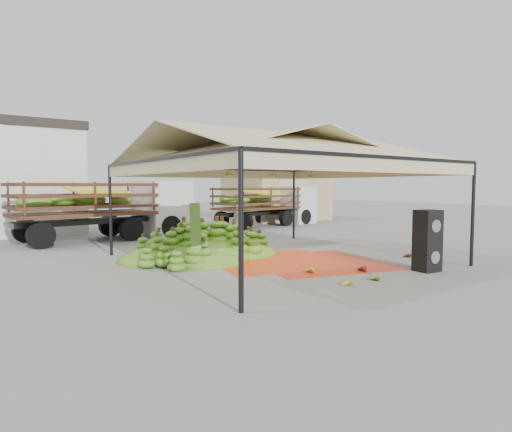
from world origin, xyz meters
TOP-DOWN VIEW (x-y plane):
  - ground at (0.00, 0.00)m, footprint 90.00×90.00m
  - canopy_tent at (0.00, 0.00)m, footprint 8.10×8.10m
  - building_tan at (10.00, 13.00)m, footprint 6.30×5.30m
  - tarp_left at (-0.15, -0.08)m, footprint 4.57×4.43m
  - tarp_right at (0.72, -0.96)m, footprint 4.53×4.66m
  - banana_heap at (-1.68, 1.70)m, footprint 6.78×6.30m
  - hand_yellow_a at (-0.63, -2.05)m, footprint 0.50×0.42m
  - hand_yellow_b at (-0.85, -3.70)m, footprint 0.51×0.50m
  - hand_red_a at (0.68, -2.70)m, footprint 0.63×0.59m
  - hand_red_b at (3.70, -2.04)m, footprint 0.43×0.37m
  - hand_green at (0.05, -3.70)m, footprint 0.51×0.43m
  - hanging_bunches at (-0.64, -0.57)m, footprint 3.24×0.24m
  - speaker_stack at (2.26, -3.70)m, footprint 0.67×0.60m
  - banana_leaves at (-2.46, 0.27)m, footprint 0.96×1.36m
  - vendor at (2.15, 5.67)m, footprint 0.62×0.48m
  - truck_left at (-2.59, 8.46)m, footprint 7.65×3.30m
  - truck_right at (7.13, 9.87)m, footprint 7.01×3.29m

SIDE VIEW (x-z plane):
  - ground at x=0.00m, z-range 0.00..0.00m
  - banana_leaves at x=-2.46m, z-range -1.85..1.85m
  - tarp_right at x=0.72m, z-range 0.00..0.01m
  - tarp_left at x=-0.15m, z-range 0.00..0.01m
  - hand_yellow_b at x=-0.85m, z-range 0.00..0.18m
  - hand_red_b at x=3.70m, z-range 0.00..0.18m
  - hand_green at x=0.05m, z-range 0.00..0.22m
  - hand_yellow_a at x=-0.63m, z-range 0.00..0.22m
  - hand_red_a at x=0.68m, z-range 0.00..0.23m
  - banana_heap at x=-1.68m, z-range 0.00..1.16m
  - vendor at x=2.15m, z-range 0.00..1.52m
  - speaker_stack at x=2.26m, z-range 0.00..1.68m
  - truck_right at x=7.13m, z-range 0.27..2.58m
  - truck_left at x=-2.59m, z-range 0.30..2.84m
  - building_tan at x=10.00m, z-range 0.02..4.12m
  - hanging_bunches at x=-0.64m, z-range 2.52..2.72m
  - canopy_tent at x=0.00m, z-range 1.30..5.30m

